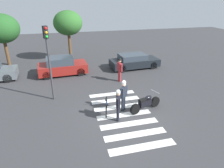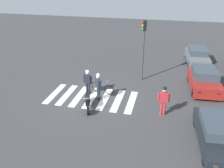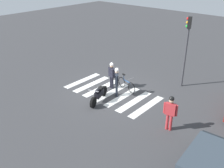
{
  "view_description": "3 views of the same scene",
  "coord_description": "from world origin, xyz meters",
  "px_view_note": "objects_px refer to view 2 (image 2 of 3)",
  "views": [
    {
      "loc": [
        -3.01,
        -9.04,
        6.01
      ],
      "look_at": [
        -0.27,
        1.65,
        1.21
      ],
      "focal_mm": 31.94,
      "sensor_mm": 36.0,
      "label": 1
    },
    {
      "loc": [
        14.01,
        4.73,
        7.84
      ],
      "look_at": [
        -0.08,
        1.38,
        1.12
      ],
      "focal_mm": 39.55,
      "sensor_mm": 36.0,
      "label": 2
    },
    {
      "loc": [
        10.7,
        9.43,
        7.48
      ],
      "look_at": [
        0.72,
        0.68,
        1.07
      ],
      "focal_mm": 40.45,
      "sensor_mm": 36.0,
      "label": 3
    }
  ],
  "objects_px": {
    "car_black_suv": "(219,134)",
    "traffic_light_pole": "(144,42)",
    "officer_by_motorcycle": "(88,80)",
    "car_grey_coupe": "(197,56)",
    "officer_on_foot": "(98,85)",
    "leaning_bicycle": "(102,88)",
    "car_maroon_wagon": "(204,80)",
    "police_motorcycle": "(88,101)",
    "pedestrian_bystander": "(164,99)"
  },
  "relations": [
    {
      "from": "car_black_suv",
      "to": "traffic_light_pole",
      "type": "relative_size",
      "value": 0.99
    },
    {
      "from": "officer_by_motorcycle",
      "to": "car_grey_coupe",
      "type": "xyz_separation_m",
      "value": [
        -8.29,
        7.76,
        -0.36
      ]
    },
    {
      "from": "officer_on_foot",
      "to": "officer_by_motorcycle",
      "type": "xyz_separation_m",
      "value": [
        -0.59,
        -0.93,
        -0.05
      ]
    },
    {
      "from": "car_black_suv",
      "to": "traffic_light_pole",
      "type": "bearing_deg",
      "value": -147.13
    },
    {
      "from": "leaning_bicycle",
      "to": "car_grey_coupe",
      "type": "relative_size",
      "value": 0.4
    },
    {
      "from": "car_grey_coupe",
      "to": "car_black_suv",
      "type": "height_order",
      "value": "car_grey_coupe"
    },
    {
      "from": "traffic_light_pole",
      "to": "car_maroon_wagon",
      "type": "bearing_deg",
      "value": 81.49
    },
    {
      "from": "car_grey_coupe",
      "to": "car_maroon_wagon",
      "type": "relative_size",
      "value": 1.04
    },
    {
      "from": "police_motorcycle",
      "to": "pedestrian_bystander",
      "type": "relative_size",
      "value": 1.12
    },
    {
      "from": "police_motorcycle",
      "to": "car_grey_coupe",
      "type": "distance_m",
      "value": 12.39
    },
    {
      "from": "officer_by_motorcycle",
      "to": "traffic_light_pole",
      "type": "height_order",
      "value": "traffic_light_pole"
    },
    {
      "from": "car_black_suv",
      "to": "officer_on_foot",
      "type": "bearing_deg",
      "value": -114.68
    },
    {
      "from": "officer_on_foot",
      "to": "car_maroon_wagon",
      "type": "xyz_separation_m",
      "value": [
        -3.23,
        6.9,
        -0.36
      ]
    },
    {
      "from": "officer_by_motorcycle",
      "to": "traffic_light_pole",
      "type": "relative_size",
      "value": 0.39
    },
    {
      "from": "car_black_suv",
      "to": "police_motorcycle",
      "type": "bearing_deg",
      "value": -105.16
    },
    {
      "from": "officer_on_foot",
      "to": "traffic_light_pole",
      "type": "height_order",
      "value": "traffic_light_pole"
    },
    {
      "from": "officer_by_motorcycle",
      "to": "police_motorcycle",
      "type": "bearing_deg",
      "value": 17.92
    },
    {
      "from": "police_motorcycle",
      "to": "officer_on_foot",
      "type": "height_order",
      "value": "officer_on_foot"
    },
    {
      "from": "police_motorcycle",
      "to": "pedestrian_bystander",
      "type": "xyz_separation_m",
      "value": [
        -0.21,
        4.56,
        0.64
      ]
    },
    {
      "from": "leaning_bicycle",
      "to": "officer_on_foot",
      "type": "height_order",
      "value": "officer_on_foot"
    },
    {
      "from": "pedestrian_bystander",
      "to": "car_grey_coupe",
      "type": "bearing_deg",
      "value": 165.2
    },
    {
      "from": "officer_by_motorcycle",
      "to": "car_black_suv",
      "type": "height_order",
      "value": "officer_by_motorcycle"
    },
    {
      "from": "officer_by_motorcycle",
      "to": "car_grey_coupe",
      "type": "relative_size",
      "value": 0.42
    },
    {
      "from": "leaning_bicycle",
      "to": "officer_by_motorcycle",
      "type": "height_order",
      "value": "officer_by_motorcycle"
    },
    {
      "from": "officer_on_foot",
      "to": "car_maroon_wagon",
      "type": "height_order",
      "value": "officer_on_foot"
    },
    {
      "from": "leaning_bicycle",
      "to": "officer_on_foot",
      "type": "bearing_deg",
      "value": 1.03
    },
    {
      "from": "officer_by_motorcycle",
      "to": "car_black_suv",
      "type": "distance_m",
      "value": 8.76
    },
    {
      "from": "leaning_bicycle",
      "to": "officer_on_foot",
      "type": "xyz_separation_m",
      "value": [
        1.0,
        0.02,
        0.69
      ]
    },
    {
      "from": "police_motorcycle",
      "to": "pedestrian_bystander",
      "type": "distance_m",
      "value": 4.61
    },
    {
      "from": "leaning_bicycle",
      "to": "traffic_light_pole",
      "type": "relative_size",
      "value": 0.37
    },
    {
      "from": "car_black_suv",
      "to": "leaning_bicycle",
      "type": "bearing_deg",
      "value": -121.04
    },
    {
      "from": "police_motorcycle",
      "to": "pedestrian_bystander",
      "type": "bearing_deg",
      "value": 92.65
    },
    {
      "from": "pedestrian_bystander",
      "to": "car_maroon_wagon",
      "type": "relative_size",
      "value": 0.46
    },
    {
      "from": "car_grey_coupe",
      "to": "traffic_light_pole",
      "type": "bearing_deg",
      "value": -41.95
    },
    {
      "from": "officer_on_foot",
      "to": "car_maroon_wagon",
      "type": "relative_size",
      "value": 0.45
    },
    {
      "from": "car_grey_coupe",
      "to": "car_maroon_wagon",
      "type": "height_order",
      "value": "car_maroon_wagon"
    },
    {
      "from": "officer_by_motorcycle",
      "to": "car_grey_coupe",
      "type": "distance_m",
      "value": 11.36
    },
    {
      "from": "pedestrian_bystander",
      "to": "car_black_suv",
      "type": "distance_m",
      "value": 3.54
    },
    {
      "from": "officer_by_motorcycle",
      "to": "officer_on_foot",
      "type": "bearing_deg",
      "value": 57.52
    },
    {
      "from": "police_motorcycle",
      "to": "officer_by_motorcycle",
      "type": "height_order",
      "value": "officer_by_motorcycle"
    },
    {
      "from": "leaning_bicycle",
      "to": "car_black_suv",
      "type": "relative_size",
      "value": 0.37
    },
    {
      "from": "leaning_bicycle",
      "to": "car_black_suv",
      "type": "height_order",
      "value": "car_black_suv"
    },
    {
      "from": "pedestrian_bystander",
      "to": "car_grey_coupe",
      "type": "distance_m",
      "value": 10.24
    },
    {
      "from": "police_motorcycle",
      "to": "officer_by_motorcycle",
      "type": "xyz_separation_m",
      "value": [
        -1.81,
        -0.59,
        0.57
      ]
    },
    {
      "from": "car_grey_coupe",
      "to": "traffic_light_pole",
      "type": "relative_size",
      "value": 0.92
    },
    {
      "from": "officer_on_foot",
      "to": "car_black_suv",
      "type": "xyz_separation_m",
      "value": [
        3.2,
        6.97,
        -0.44
      ]
    },
    {
      "from": "leaning_bicycle",
      "to": "car_maroon_wagon",
      "type": "xyz_separation_m",
      "value": [
        -2.23,
        6.92,
        0.33
      ]
    },
    {
      "from": "police_motorcycle",
      "to": "car_grey_coupe",
      "type": "xyz_separation_m",
      "value": [
        -10.1,
        7.18,
        0.21
      ]
    },
    {
      "from": "police_motorcycle",
      "to": "traffic_light_pole",
      "type": "height_order",
      "value": "traffic_light_pole"
    },
    {
      "from": "police_motorcycle",
      "to": "car_grey_coupe",
      "type": "relative_size",
      "value": 0.5
    }
  ]
}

